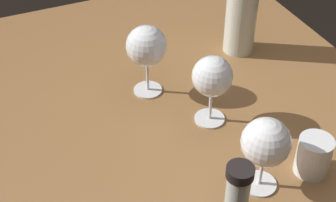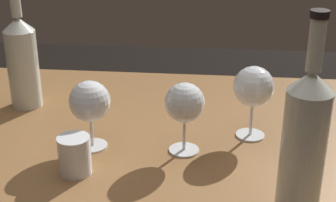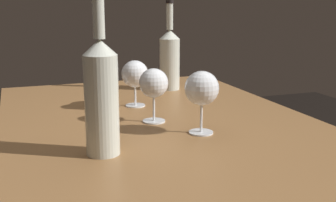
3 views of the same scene
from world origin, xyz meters
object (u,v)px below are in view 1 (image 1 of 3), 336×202
Objects in this scene: wine_glass_left at (147,47)px; wine_glass_right at (266,144)px; wine_bottle at (243,0)px; water_tumbler at (313,157)px; wine_glass_centre at (212,78)px.

wine_glass_left is 0.36m from wine_glass_right.
wine_bottle is 4.57× the size of water_tumbler.
water_tumbler is at bearing 28.42° from wine_glass_left.
wine_glass_centre is (0.15, 0.09, -0.01)m from wine_glass_left.
wine_glass_centre reaches higher than wine_glass_right.
wine_glass_right is at bearing -24.74° from wine_bottle.
wine_glass_right is (0.35, 0.09, -0.01)m from wine_glass_left.
wine_glass_right is 0.98× the size of wine_glass_centre.
wine_glass_right is 1.94× the size of water_tumbler.
water_tumbler is (0.21, 0.11, -0.08)m from wine_glass_centre.
wine_glass_right is at bearing -94.49° from water_tumbler.
water_tumbler is (0.43, -0.08, -0.11)m from wine_bottle.
wine_glass_left reaches higher than wine_glass_centre.
wine_glass_left is 0.46× the size of wine_bottle.
wine_glass_centre is at bearing 29.94° from wine_glass_left.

